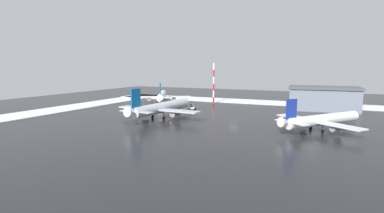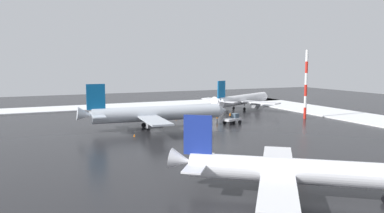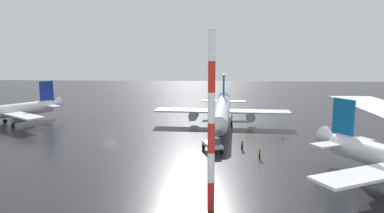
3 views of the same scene
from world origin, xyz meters
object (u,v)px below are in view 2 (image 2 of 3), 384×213
Objects in this scene: airplane_parked_starboard at (155,114)px; airplane_parked_portside at (294,171)px; pushback_tug at (233,119)px; airplane_far_rear at (242,100)px; traffic_cone_mid_line at (176,118)px; ground_crew_beside_wing at (230,115)px; ground_crew_near_tug at (217,118)px; antenna_mast at (306,85)px; traffic_cone_near_nose at (134,135)px.

airplane_parked_starboard is 46.77m from airplane_parked_portside.
airplane_parked_starboard reaches higher than pushback_tug.
pushback_tug is at bearing 104.39° from airplane_parked_portside.
traffic_cone_mid_line is (-10.45, 26.26, -2.84)m from airplane_far_rear.
ground_crew_near_tug is at bearing 87.87° from ground_crew_beside_wing.
airplane_far_rear is at bearing -65.76° from ground_crew_beside_wing.
antenna_mast reaches higher than pushback_tug.
airplane_parked_portside is at bearing -85.73° from airplane_parked_starboard.
airplane_far_rear is 53.17× the size of traffic_cone_near_nose.
traffic_cone_near_nose is 1.00× the size of traffic_cone_mid_line.
airplane_parked_portside reaches higher than ground_crew_beside_wing.
airplane_far_rear is (68.00, -34.98, 0.22)m from airplane_parked_portside.
pushback_tug is at bearing -28.95° from ground_crew_near_tug.
ground_crew_near_tug is at bearing 108.17° from airplane_parked_portside.
airplane_parked_starboard is 1.18× the size of airplane_far_rear.
ground_crew_beside_wing is (51.87, -21.51, -1.92)m from airplane_parked_portside.
antenna_mast is at bearing -105.88° from airplane_far_rear.
ground_crew_near_tug is 5.41m from ground_crew_beside_wing.
airplane_parked_starboard is 40.99m from antenna_mast.
airplane_parked_portside is 0.86× the size of airplane_far_rear.
airplane_far_rear is 28.45m from pushback_tug.
traffic_cone_near_nose is (-12.06, 28.76, -0.70)m from ground_crew_beside_wing.
airplane_parked_portside is (-46.77, -0.68, -0.49)m from airplane_parked_starboard.
airplane_parked_portside reaches higher than traffic_cone_near_nose.
pushback_tug is 2.95× the size of ground_crew_near_tug.
airplane_far_rear is at bearing 34.21° from airplane_parked_starboard.
traffic_cone_mid_line is (17.75, -15.98, 0.00)m from traffic_cone_near_nose.
airplane_parked_portside is 76.47m from airplane_far_rear.
antenna_mast reaches higher than airplane_far_rear.
airplane_parked_portside is 14.67× the size of ground_crew_near_tug.
airplane_parked_portside is 4.97× the size of pushback_tug.
traffic_cone_near_nose is at bearing 136.92° from airplane_parked_portside.
traffic_cone_mid_line is at bearing 175.02° from ground_crew_near_tug.
airplane_parked_starboard is at bearing 157.21° from pushback_tug.
airplane_parked_portside is 1.40× the size of antenna_mast.
ground_crew_near_tug is 3.11× the size of traffic_cone_mid_line.
ground_crew_beside_wing is (-16.13, 13.47, -2.14)m from airplane_far_rear.
airplane_parked_starboard is 20.12× the size of ground_crew_beside_wing.
antenna_mast reaches higher than traffic_cone_near_nose.
airplane_parked_starboard is at bearing 138.91° from traffic_cone_mid_line.
airplane_parked_starboard is at bearing -43.35° from traffic_cone_near_nose.
airplane_far_rear reaches higher than ground_crew_beside_wing.
airplane_parked_starboard is 14.64m from traffic_cone_mid_line.
pushback_tug is at bearing 129.58° from ground_crew_beside_wing.
traffic_cone_mid_line is at bearing 52.35° from airplane_parked_starboard.
traffic_cone_near_nose is at bearing -129.91° from airplane_parked_starboard.
ground_crew_near_tug is 25.79m from traffic_cone_near_nose.
airplane_far_rear reaches higher than airplane_parked_portside.
airplane_far_rear is at bearing 99.38° from airplane_parked_portside.
pushback_tug reaches higher than ground_crew_beside_wing.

